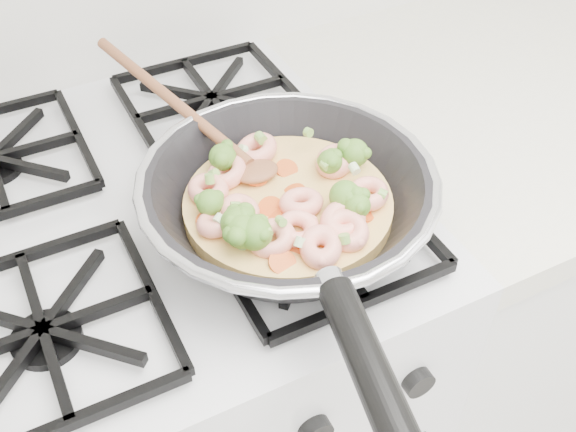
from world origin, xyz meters
name	(u,v)px	position (x,y,z in m)	size (l,w,h in m)	color
stove	(184,402)	(0.00, 1.70, 0.46)	(0.60, 0.60, 0.92)	silver
counter_right	(552,248)	(0.80, 1.70, 0.45)	(1.00, 0.60, 0.90)	white
skillet	(288,199)	(0.13, 1.57, 0.96)	(0.33, 0.68, 0.09)	black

